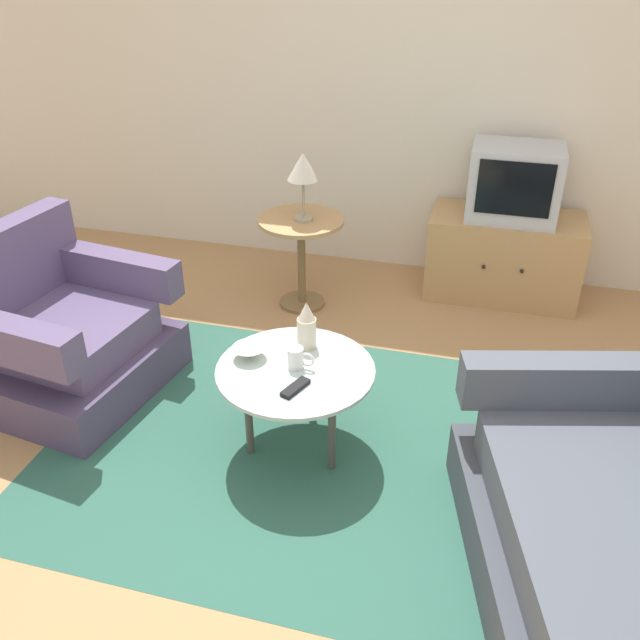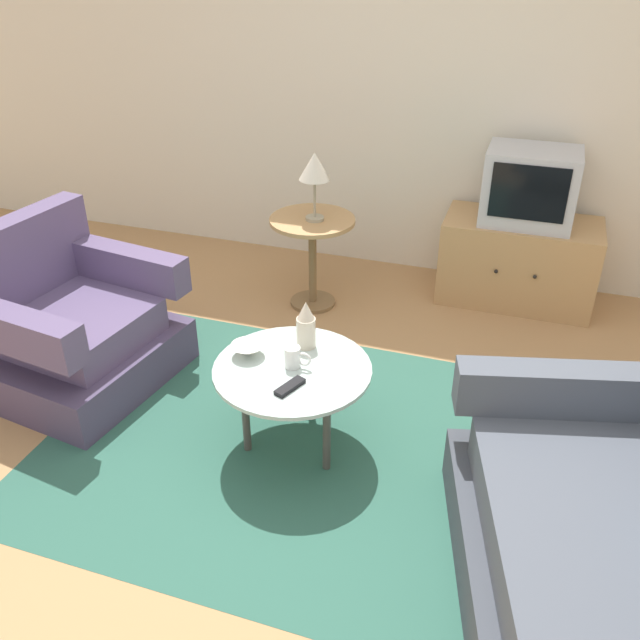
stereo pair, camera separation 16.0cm
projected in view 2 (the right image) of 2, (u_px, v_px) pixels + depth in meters
name	position (u px, v px, depth m)	size (l,w,h in m)	color
ground_plane	(303.00, 476.00, 3.00)	(16.00, 16.00, 0.00)	#AD7F51
back_wall	(425.00, 67.00, 4.21)	(9.00, 0.12, 2.70)	beige
area_rug	(294.00, 444.00, 3.18)	(2.29, 1.85, 0.00)	#2D5B4C
armchair	(71.00, 329.00, 3.51)	(0.94, 1.01, 0.85)	#4B3E5C
coffee_table	(293.00, 375.00, 2.98)	(0.70, 0.70, 0.44)	#B2C6C1
side_table	(312.00, 243.00, 4.15)	(0.52, 0.52, 0.59)	tan
tv_stand	(518.00, 261.00, 4.28)	(0.95, 0.50, 0.54)	tan
television	(530.00, 186.00, 4.03)	(0.54, 0.41, 0.45)	#B7B7BC
table_lamp	(315.00, 169.00, 3.89)	(0.18, 0.18, 0.41)	#9E937A
vase	(306.00, 326.00, 3.05)	(0.09, 0.09, 0.23)	beige
mug	(294.00, 357.00, 2.94)	(0.12, 0.07, 0.10)	white
bowl	(248.00, 350.00, 3.03)	(0.15, 0.15, 0.06)	silver
tv_remote_dark	(290.00, 387.00, 2.82)	(0.10, 0.16, 0.02)	black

